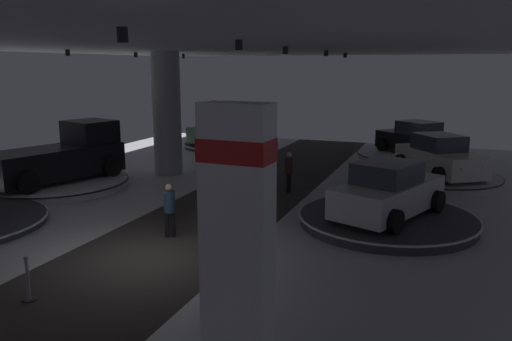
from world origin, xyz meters
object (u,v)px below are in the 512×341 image
display_platform_far_right (438,178)px  display_platform_deep_right (415,156)px  display_platform_deep_left (223,145)px  display_car_deep_left (223,131)px  display_car_far_right (440,157)px  display_car_deep_right (416,139)px  brand_sign_pylon (237,237)px  display_platform_mid_right (387,219)px  display_car_mid_right (388,191)px  column_left (167,114)px  visitor_walking_near (169,207)px  pickup_truck_mid_left (62,157)px  visitor_walking_far (289,170)px  display_platform_mid_left (57,183)px

display_platform_far_right → display_platform_deep_right: display_platform_far_right is taller
display_platform_deep_left → display_car_deep_left: (-0.01, -0.03, 0.86)m
display_car_far_right → display_car_deep_right: (-1.27, 5.25, -0.01)m
brand_sign_pylon → display_platform_mid_right: (1.41, 8.61, -2.07)m
display_platform_far_right → display_car_mid_right: size_ratio=1.12×
display_platform_mid_right → display_car_far_right: bearing=78.8°
column_left → display_car_far_right: (11.65, 2.45, -1.65)m
display_platform_deep_left → display_platform_far_right: bearing=-23.4°
display_platform_far_right → visitor_walking_near: visitor_walking_near is taller
display_platform_deep_left → display_platform_far_right: 13.59m
display_platform_mid_right → display_platform_deep_right: size_ratio=0.92×
display_platform_far_right → display_platform_mid_right: size_ratio=0.92×
display_car_deep_left → pickup_truck_mid_left: (-1.93, -11.51, 0.23)m
display_platform_deep_left → visitor_walking_near: size_ratio=3.03×
visitor_walking_far → display_platform_mid_right: bearing=-34.7°
column_left → display_car_mid_right: 11.30m
display_car_deep_left → visitor_walking_near: (5.41, -15.50, -0.09)m
display_car_deep_right → pickup_truck_mid_left: bearing=-139.0°
brand_sign_pylon → display_platform_deep_left: (-9.72, 20.70, -2.11)m
display_platform_deep_right → visitor_walking_near: (-5.76, -15.42, 0.73)m
column_left → display_platform_mid_right: 11.46m
column_left → brand_sign_pylon: column_left is taller
visitor_walking_near → display_platform_deep_right: bearing=69.5°
brand_sign_pylon → display_platform_mid_left: 14.87m
visitor_walking_near → visitor_walking_far: size_ratio=1.00×
display_platform_deep_left → visitor_walking_near: (5.40, -15.53, 0.78)m
display_platform_mid_left → column_left: bearing=54.7°
display_car_far_right → display_platform_far_right: bearing=-54.5°
display_car_far_right → display_platform_mid_right: bearing=-101.2°
display_car_deep_right → display_platform_mid_left: bearing=-138.4°
display_car_mid_right → display_platform_deep_right: display_car_mid_right is taller
display_car_mid_right → pickup_truck_mid_left: bearing=177.4°
display_platform_deep_left → brand_sign_pylon: bearing=-64.8°
pickup_truck_mid_left → display_platform_mid_right: pickup_truck_mid_left is taller
display_platform_mid_left → display_car_deep_right: size_ratio=1.30×
display_platform_deep_left → display_platform_mid_left: bearing=-99.8°
display_platform_far_right → pickup_truck_mid_left: bearing=-156.9°
pickup_truck_mid_left → visitor_walking_near: (7.35, -3.99, -0.32)m
display_car_deep_right → brand_sign_pylon: bearing=-94.1°
column_left → display_platform_mid_left: size_ratio=0.97×
display_car_deep_left → display_platform_deep_right: bearing=-0.4°
display_car_deep_left → display_platform_mid_right: bearing=-47.3°
display_car_deep_left → display_platform_mid_left: 12.02m
display_platform_mid_left → visitor_walking_far: (9.07, 2.59, 0.74)m
visitor_walking_near → display_car_far_right: bearing=55.2°
brand_sign_pylon → display_car_mid_right: 8.77m
display_platform_mid_left → visitor_walking_far: visitor_walking_far is taller
pickup_truck_mid_left → column_left: bearing=53.4°
display_platform_deep_left → display_car_far_right: (12.46, -5.37, 0.97)m
display_car_deep_left → display_car_far_right: bearing=-23.2°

